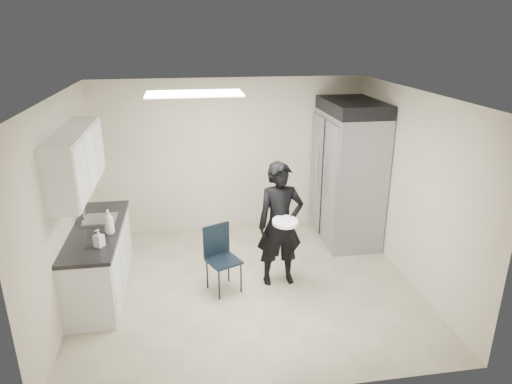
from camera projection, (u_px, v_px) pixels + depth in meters
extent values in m
plane|color=tan|center=(248.00, 285.00, 6.29)|extent=(4.50, 4.50, 0.00)
plane|color=silver|center=(246.00, 95.00, 5.41)|extent=(4.50, 4.50, 0.00)
plane|color=beige|center=(231.00, 156.00, 7.71)|extent=(4.50, 0.00, 4.50)
plane|color=beige|center=(63.00, 207.00, 5.52)|extent=(0.00, 4.00, 4.00)
plane|color=beige|center=(411.00, 188.00, 6.18)|extent=(0.00, 4.00, 4.00)
cube|color=white|center=(194.00, 94.00, 5.70)|extent=(1.20, 0.60, 0.02)
cube|color=silver|center=(100.00, 261.00, 6.04)|extent=(0.60, 1.90, 0.86)
cube|color=black|center=(96.00, 230.00, 5.89)|extent=(0.64, 1.95, 0.05)
cube|color=gray|center=(101.00, 223.00, 6.13)|extent=(0.42, 0.40, 0.14)
cylinder|color=silver|center=(84.00, 214.00, 6.05)|extent=(0.02, 0.02, 0.24)
cube|color=silver|center=(76.00, 160.00, 5.55)|extent=(0.35, 1.80, 0.75)
cube|color=black|center=(90.00, 153.00, 6.68)|extent=(0.22, 0.30, 0.35)
cube|color=yellow|center=(66.00, 210.00, 5.64)|extent=(0.00, 0.12, 0.07)
cube|color=yellow|center=(70.00, 207.00, 5.84)|extent=(0.00, 0.12, 0.07)
cube|color=gray|center=(348.00, 178.00, 7.39)|extent=(0.80, 1.35, 2.10)
cube|color=black|center=(353.00, 107.00, 7.00)|extent=(0.80, 1.35, 0.20)
cube|color=black|center=(224.00, 261.00, 6.03)|extent=(0.52, 0.52, 0.88)
imported|color=black|center=(280.00, 224.00, 6.11)|extent=(0.65, 0.45, 1.72)
cylinder|color=white|center=(285.00, 222.00, 5.83)|extent=(0.35, 0.35, 0.04)
imported|color=silver|center=(109.00, 222.00, 5.69)|extent=(0.13, 0.13, 0.31)
imported|color=silver|center=(99.00, 238.00, 5.36)|extent=(0.14, 0.14, 0.22)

